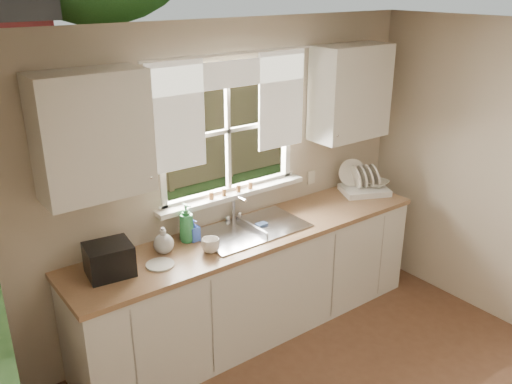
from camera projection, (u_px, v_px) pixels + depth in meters
room_walls at (451, 290)px, 2.84m from camera, size 3.62×4.02×2.50m
ceiling at (476, 41)px, 2.43m from camera, size 3.60×4.00×0.02m
window at (229, 151)px, 4.29m from camera, size 1.38×0.16×1.06m
curtains at (232, 96)px, 4.09m from camera, size 1.50×0.03×0.81m
base_cabinets at (254, 283)px, 4.44m from camera, size 3.00×0.62×0.87m
countertop at (254, 233)px, 4.27m from camera, size 3.04×0.65×0.04m
upper_cabinet_left at (92, 135)px, 3.38m from camera, size 0.70×0.33×0.80m
upper_cabinet_right at (350, 92)px, 4.67m from camera, size 0.70×0.33×0.80m
wall_outlet at (311, 177)px, 4.92m from camera, size 0.08×0.01×0.12m
sill_jars at (231, 190)px, 4.34m from camera, size 0.42×0.04×0.06m
sink at (251, 238)px, 4.31m from camera, size 0.88×0.52×0.40m
dish_rack at (364, 185)px, 5.00m from camera, size 0.51×0.46×0.30m
bowl at (376, 183)px, 5.03m from camera, size 0.26×0.26×0.05m
soap_bottle_a at (186, 223)px, 4.04m from camera, size 0.13×0.13×0.30m
soap_bottle_b at (194, 230)px, 4.08m from camera, size 0.09×0.09×0.17m
soap_bottle_c at (163, 240)px, 3.90m from camera, size 0.15×0.15×0.19m
saucer at (160, 265)px, 3.75m from camera, size 0.20×0.20×0.01m
cup at (211, 245)px, 3.92m from camera, size 0.16×0.16×0.11m
black_appliance at (109, 259)px, 3.60m from camera, size 0.33×0.29×0.22m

